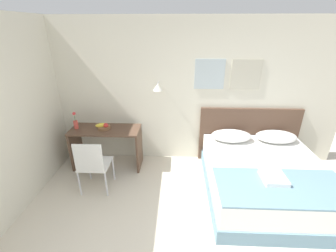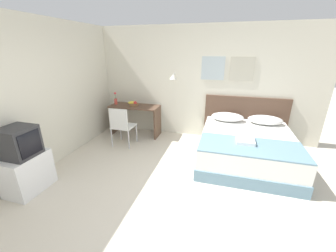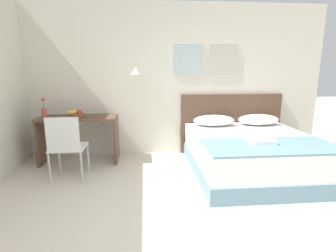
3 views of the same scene
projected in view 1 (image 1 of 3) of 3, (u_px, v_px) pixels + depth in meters
name	position (u px, v px, depth m)	size (l,w,h in m)	color
wall_back	(189.00, 94.00, 4.12)	(5.64, 0.31, 2.65)	beige
bed	(264.00, 179.00, 3.52)	(1.75, 1.98, 0.57)	#66899E
headboard	(248.00, 135.00, 4.34)	(1.87, 0.06, 1.09)	brown
pillow_left	(231.00, 136.00, 4.04)	(0.72, 0.42, 0.19)	white
pillow_right	(276.00, 137.00, 4.01)	(0.72, 0.42, 0.19)	white
throw_blanket	(284.00, 187.00, 2.87)	(1.70, 0.79, 0.02)	#66899E
folded_towel_near_foot	(274.00, 178.00, 2.98)	(0.30, 0.34, 0.06)	white
desk	(107.00, 140.00, 4.14)	(1.24, 0.53, 0.77)	brown
desk_chair	(92.00, 163.00, 3.46)	(0.46, 0.46, 0.92)	white
fruit_bowl	(104.00, 127.00, 4.03)	(0.26, 0.23, 0.12)	brown
flower_vase	(76.00, 123.00, 4.02)	(0.08, 0.08, 0.31)	#D14C42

